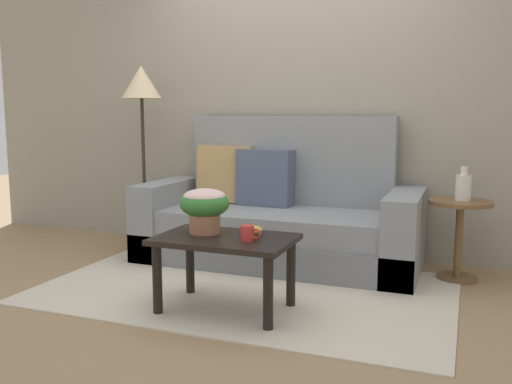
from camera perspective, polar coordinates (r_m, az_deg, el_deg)
name	(u,v)px	position (r m, az deg, el deg)	size (l,w,h in m)	color
ground_plane	(243,291)	(3.74, -1.31, -10.21)	(14.00, 14.00, 0.00)	#997A56
wall_back	(300,84)	(4.75, 4.60, 11.05)	(6.40, 0.12, 2.84)	gray
area_rug	(246,289)	(3.77, -1.07, -9.95)	(2.69, 1.67, 0.01)	beige
couch	(278,220)	(4.40, 2.27, -2.86)	(2.18, 0.87, 1.15)	slate
coffee_table	(225,250)	(3.29, -3.20, -6.01)	(0.81, 0.52, 0.45)	black
side_table	(459,225)	(4.14, 20.26, -3.23)	(0.44, 0.44, 0.57)	brown
floor_lamp	(142,98)	(4.91, -11.72, 9.50)	(0.34, 0.34, 1.58)	#2D2823
potted_plant	(204,205)	(3.35, -5.34, -1.36)	(0.30, 0.30, 0.27)	#A36B4C
coffee_mug	(248,233)	(3.15, -0.85, -4.28)	(0.12, 0.08, 0.09)	red
snack_bowl	(252,230)	(3.28, -0.39, -3.96)	(0.12, 0.12, 0.06)	gold
table_vase	(463,187)	(4.10, 20.63, 0.52)	(0.11, 0.11, 0.24)	silver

